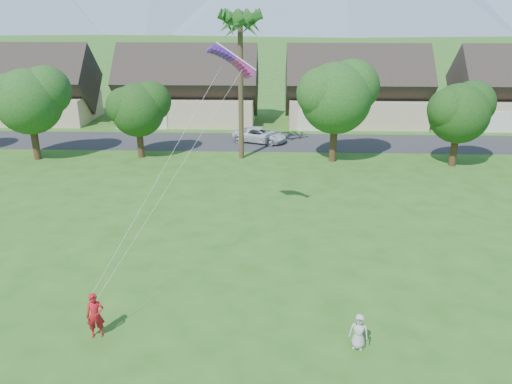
{
  "coord_description": "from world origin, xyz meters",
  "views": [
    {
      "loc": [
        0.92,
        -14.01,
        12.92
      ],
      "look_at": [
        0.0,
        10.0,
        3.8
      ],
      "focal_mm": 35.0,
      "sensor_mm": 36.0,
      "label": 1
    }
  ],
  "objects_px": {
    "kite_flyer": "(95,315)",
    "watcher": "(359,331)",
    "parafoil_kite": "(233,59)",
    "parked_car": "(260,135)"
  },
  "relations": [
    {
      "from": "watcher",
      "to": "parked_car",
      "type": "xyz_separation_m",
      "value": [
        -4.92,
        31.39,
        -0.04
      ]
    },
    {
      "from": "parafoil_kite",
      "to": "parked_car",
      "type": "bearing_deg",
      "value": 73.23
    },
    {
      "from": "watcher",
      "to": "parafoil_kite",
      "type": "distance_m",
      "value": 15.03
    },
    {
      "from": "kite_flyer",
      "to": "watcher",
      "type": "distance_m",
      "value": 10.66
    },
    {
      "from": "kite_flyer",
      "to": "watcher",
      "type": "xyz_separation_m",
      "value": [
        10.66,
        -0.33,
        -0.23
      ]
    },
    {
      "from": "watcher",
      "to": "parafoil_kite",
      "type": "xyz_separation_m",
      "value": [
        -5.7,
        10.23,
        9.42
      ]
    },
    {
      "from": "watcher",
      "to": "parked_car",
      "type": "distance_m",
      "value": 31.78
    },
    {
      "from": "kite_flyer",
      "to": "parked_car",
      "type": "relative_size",
      "value": 0.38
    },
    {
      "from": "parked_car",
      "to": "parafoil_kite",
      "type": "bearing_deg",
      "value": -163.42
    },
    {
      "from": "kite_flyer",
      "to": "watcher",
      "type": "bearing_deg",
      "value": -16.66
    }
  ]
}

